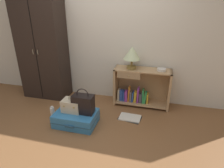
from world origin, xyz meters
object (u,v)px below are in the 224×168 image
bowl (162,70)px  suitcase_large (76,118)px  table_lamp (132,54)px  bottle (52,112)px  bookshelf (140,88)px  train_case (72,105)px  wardrobe (43,49)px  open_book_on_floor (130,118)px  handbag (83,104)px

bowl → suitcase_large: 1.68m
table_lamp → bottle: 1.71m
table_lamp → suitcase_large: (-0.74, -0.88, -0.89)m
bookshelf → train_case: bookshelf is taller
wardrobe → bookshelf: size_ratio=1.91×
wardrobe → suitcase_large: wardrobe is taller
bookshelf → table_lamp: (-0.17, -0.03, 0.65)m
bookshelf → train_case: bearing=-138.0°
bowl → bottle: (-1.74, -0.82, -0.65)m
table_lamp → open_book_on_floor: (0.08, -0.50, -0.99)m
wardrobe → table_lamp: wardrobe is taller
bowl → bottle: bearing=-154.9°
bowl → handbag: (-1.14, -0.86, -0.38)m
wardrobe → table_lamp: (1.76, 0.03, 0.01)m
table_lamp → open_book_on_floor: 1.11m
handbag → bottle: size_ratio=1.98×
train_case → open_book_on_floor: 1.00m
bowl → suitcase_large: (-1.27, -0.90, -0.64)m
suitcase_large → table_lamp: bearing=50.0°
open_book_on_floor → wardrobe: bearing=165.6°
table_lamp → open_book_on_floor: table_lamp is taller
train_case → handbag: bearing=-0.2°
bowl → train_case: bearing=-147.2°
bowl → train_case: 1.65m
suitcase_large → bottle: suitcase_large is taller
wardrobe → bottle: (0.55, -0.77, -0.89)m
bowl → train_case: size_ratio=0.51×
handbag → bottle: (-0.60, 0.04, -0.27)m
suitcase_large → open_book_on_floor: size_ratio=1.59×
bowl → handbag: bowl is taller
bookshelf → suitcase_large: 1.31m
handbag → wardrobe: bearing=144.6°
train_case → wardrobe: bearing=139.5°
bookshelf → table_lamp: 0.68m
open_book_on_floor → train_case: bearing=-158.9°
table_lamp → train_case: size_ratio=1.34×
bookshelf → handbag: (-0.78, -0.88, 0.03)m
wardrobe → train_case: bearing=-40.5°
suitcase_large → handbag: size_ratio=1.59×
bookshelf → handbag: size_ratio=2.47×
bowl → open_book_on_floor: bowl is taller
bowl → bottle: bowl is taller
table_lamp → suitcase_large: table_lamp is taller
bookshelf → handbag: bookshelf is taller
bowl → table_lamp: bearing=-178.4°
bottle → open_book_on_floor: bottle is taller
table_lamp → wardrobe: bearing=-179.1°
bookshelf → table_lamp: size_ratio=2.55×
table_lamp → handbag: 1.22m
table_lamp → suitcase_large: bearing=-130.0°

